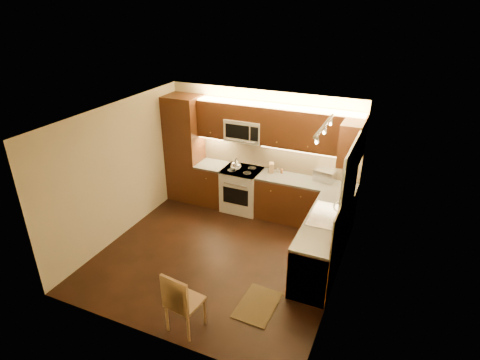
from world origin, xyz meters
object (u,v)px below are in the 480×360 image
at_px(stove, 242,189).
at_px(toaster_oven, 325,175).
at_px(soap_bottle, 346,200).
at_px(dining_chair, 185,300).
at_px(knife_block, 271,168).
at_px(kettle, 236,164).
at_px(sink, 327,212).
at_px(microwave, 245,130).

height_order(stove, toaster_oven, toaster_oven).
relative_size(soap_bottle, dining_chair, 0.23).
bearing_deg(toaster_oven, knife_block, -166.97).
bearing_deg(toaster_oven, kettle, -160.93).
height_order(sink, knife_block, knife_block).
xyz_separation_m(microwave, dining_chair, (0.63, -3.49, -1.24)).
bearing_deg(stove, knife_block, 14.12).
bearing_deg(dining_chair, knife_block, 98.24).
distance_m(kettle, toaster_oven, 1.78).
xyz_separation_m(stove, sink, (2.00, -1.12, 0.52)).
xyz_separation_m(stove, kettle, (-0.10, -0.06, 0.58)).
bearing_deg(stove, soap_bottle, -16.67).
bearing_deg(knife_block, microwave, 158.62).
xyz_separation_m(microwave, sink, (2.00, -1.26, -0.74)).
height_order(stove, kettle, kettle).
bearing_deg(toaster_oven, soap_bottle, -46.06).
distance_m(knife_block, soap_bottle, 1.81).
bearing_deg(microwave, stove, -90.00).
height_order(microwave, dining_chair, microwave).
bearing_deg(sink, dining_chair, -121.60).
xyz_separation_m(microwave, kettle, (-0.10, -0.20, -0.68)).
bearing_deg(sink, kettle, 153.21).
relative_size(toaster_oven, knife_block, 1.95).
relative_size(sink, knife_block, 4.35).
xyz_separation_m(stove, toaster_oven, (1.66, 0.18, 0.56)).
bearing_deg(knife_block, soap_bottle, -49.03).
height_order(stove, soap_bottle, soap_bottle).
bearing_deg(kettle, stove, 22.13).
xyz_separation_m(stove, dining_chair, (0.63, -3.36, 0.02)).
distance_m(sink, kettle, 2.36).
height_order(sink, dining_chair, sink).
distance_m(stove, knife_block, 0.81).
xyz_separation_m(knife_block, dining_chair, (0.04, -3.50, -0.52)).
bearing_deg(dining_chair, soap_bottle, 67.23).
distance_m(stove, toaster_oven, 1.76).
relative_size(stove, soap_bottle, 4.24).
xyz_separation_m(sink, kettle, (-2.10, 1.06, 0.07)).
bearing_deg(soap_bottle, sink, -136.46).
relative_size(toaster_oven, soap_bottle, 1.78).
bearing_deg(kettle, sink, -36.03).
bearing_deg(microwave, knife_block, 1.16).
bearing_deg(sink, soap_bottle, 66.53).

